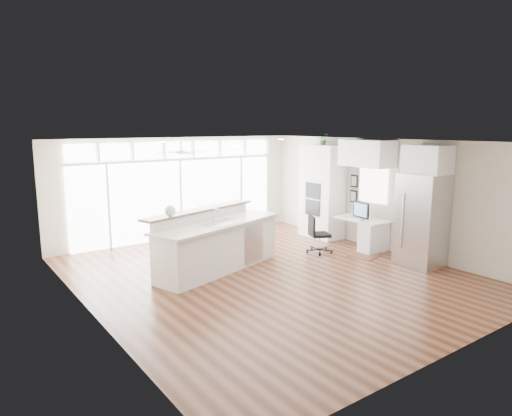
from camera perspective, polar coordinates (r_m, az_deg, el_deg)
floor at (r=9.39m, az=1.62°, el=-8.45°), size 7.00×8.00×0.02m
ceiling at (r=8.90m, az=1.71°, el=8.30°), size 7.00×8.00×0.02m
wall_back at (r=12.43m, az=-9.62°, el=2.47°), size 7.00×0.04×2.70m
wall_front at (r=6.43m, az=23.95°, el=-5.54°), size 7.00×0.04×2.70m
wall_left at (r=7.50m, az=-20.13°, el=-3.11°), size 0.04×8.00×2.70m
wall_right at (r=11.49m, az=15.67°, el=1.60°), size 0.04×8.00×2.70m
glass_wall at (r=12.42m, az=-9.46°, el=1.07°), size 5.80×0.06×2.08m
transom_row at (r=12.28m, az=-9.64°, el=7.21°), size 5.90×0.06×0.40m
desk_window at (r=11.62m, az=14.44°, el=2.75°), size 0.04×0.85×0.85m
ceiling_fan at (r=11.03m, az=-9.36°, el=7.41°), size 1.16×1.16×0.32m
recessed_lights at (r=9.06m, az=0.93°, el=8.21°), size 3.40×3.00×0.02m
oven_cabinet at (r=12.46m, az=8.23°, el=2.07°), size 0.64×1.20×2.50m
desk_nook at (r=11.58m, az=13.13°, el=-3.11°), size 0.72×1.30×0.76m
upper_cabinets at (r=11.33m, az=13.68°, el=6.67°), size 0.64×1.30×0.64m
refrigerator at (r=10.45m, az=20.01°, el=-1.42°), size 0.76×0.90×2.00m
fridge_cabinet at (r=10.33m, az=20.64°, el=5.70°), size 0.64×0.90×0.60m
framed_photos at (r=12.04m, az=12.15°, el=2.38°), size 0.06×0.22×0.80m
kitchen_island at (r=9.60m, az=-4.71°, el=-4.11°), size 3.37×2.06×1.25m
rug at (r=11.07m, az=13.53°, el=-5.74°), size 0.94×0.77×0.01m
office_chair at (r=11.00m, az=7.97°, el=-3.28°), size 0.60×0.58×0.90m
fishbowl at (r=9.06m, az=-10.68°, el=-0.34°), size 0.28×0.28×0.22m
monitor at (r=11.40m, az=12.99°, el=-0.23°), size 0.15×0.54×0.44m
keyboard at (r=11.31m, az=12.38°, el=-1.37°), size 0.15×0.36×0.02m
potted_plant at (r=12.34m, az=8.40°, el=8.35°), size 0.27×0.29×0.23m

